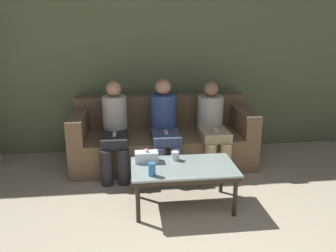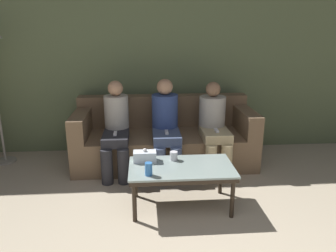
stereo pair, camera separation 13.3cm
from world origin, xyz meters
TOP-DOWN VIEW (x-y plane):
  - wall_back at (0.00, 3.46)m, footprint 12.00×0.06m
  - couch at (0.00, 2.95)m, footprint 2.20×0.87m
  - coffee_table at (0.08, 1.81)m, footprint 0.98×0.56m
  - cup_near_left at (0.03, 1.97)m, footprint 0.08×0.08m
  - cup_near_right at (-0.22, 1.64)m, footprint 0.06×0.06m
  - tissue_box at (-0.25, 1.96)m, footprint 0.22×0.12m
  - seated_person_left_end at (-0.58, 2.70)m, footprint 0.31×0.70m
  - seated_person_mid_left at (0.00, 2.72)m, footprint 0.31×0.70m
  - seated_person_mid_right at (0.58, 2.72)m, footprint 0.32×0.67m

SIDE VIEW (x-z plane):
  - couch at x=0.00m, z-range -0.10..0.70m
  - coffee_table at x=0.08m, z-range 0.17..0.58m
  - cup_near_left at x=0.03m, z-range 0.42..0.50m
  - tissue_box at x=-0.25m, z-range 0.40..0.54m
  - cup_near_right at x=-0.22m, z-range 0.42..0.54m
  - seated_person_mid_right at x=0.58m, z-range 0.03..1.07m
  - seated_person_left_end at x=-0.58m, z-range 0.02..1.09m
  - seated_person_mid_left at x=0.00m, z-range 0.03..1.11m
  - wall_back at x=0.00m, z-range 0.00..2.60m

